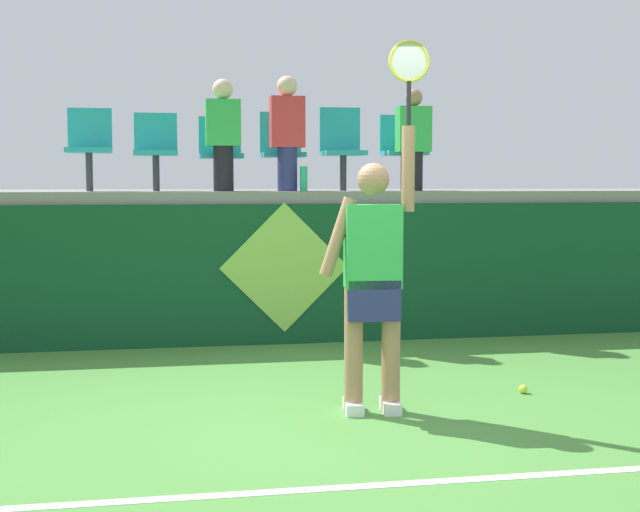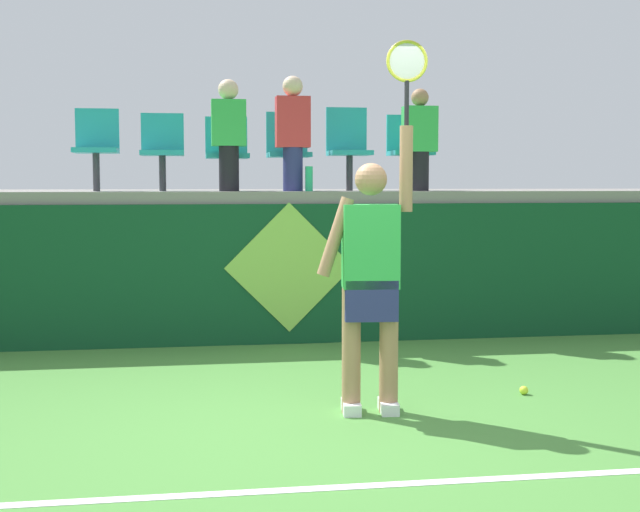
{
  "view_description": "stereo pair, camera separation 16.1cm",
  "coord_description": "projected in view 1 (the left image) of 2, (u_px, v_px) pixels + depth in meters",
  "views": [
    {
      "loc": [
        -0.9,
        -5.32,
        1.6
      ],
      "look_at": [
        0.24,
        1.08,
        1.03
      ],
      "focal_mm": 48.41,
      "sensor_mm": 36.0,
      "label": 1
    },
    {
      "loc": [
        -0.74,
        -5.34,
        1.6
      ],
      "look_at": [
        0.24,
        1.08,
        1.03
      ],
      "focal_mm": 48.41,
      "sensor_mm": 36.0,
      "label": 2
    }
  ],
  "objects": [
    {
      "name": "spectator_1",
      "position": [
        287.0,
        131.0,
        8.65
      ],
      "size": [
        0.34,
        0.21,
        1.15
      ],
      "color": "navy",
      "rests_on": "spectator_platform"
    },
    {
      "name": "tennis_ball",
      "position": [
        523.0,
        389.0,
        6.5
      ],
      "size": [
        0.07,
        0.07,
        0.07
      ],
      "primitive_type": "sphere",
      "color": "#D1E533",
      "rests_on": "ground_plane"
    },
    {
      "name": "stadium_chair_5",
      "position": [
        402.0,
        147.0,
        9.3
      ],
      "size": [
        0.44,
        0.42,
        0.82
      ],
      "color": "#38383D",
      "rests_on": "spectator_platform"
    },
    {
      "name": "stadium_chair_0",
      "position": [
        89.0,
        144.0,
        8.72
      ],
      "size": [
        0.44,
        0.42,
        0.85
      ],
      "color": "#38383D",
      "rests_on": "spectator_platform"
    },
    {
      "name": "wall_signage_mount",
      "position": [
        285.0,
        344.0,
        8.48
      ],
      "size": [
        1.27,
        0.01,
        1.39
      ],
      "color": "#0F4223",
      "rests_on": "ground_plane"
    },
    {
      "name": "tennis_player",
      "position": [
        374.0,
        273.0,
        5.9
      ],
      "size": [
        0.75,
        0.29,
        2.54
      ],
      "color": "white",
      "rests_on": "ground_plane"
    },
    {
      "name": "court_back_wall",
      "position": [
        260.0,
        274.0,
        8.48
      ],
      "size": [
        11.06,
        0.2,
        1.38
      ],
      "primitive_type": "cube",
      "color": "#0F4223",
      "rests_on": "ground_plane"
    },
    {
      "name": "spectator_platform",
      "position": [
        247.0,
        196.0,
        9.69
      ],
      "size": [
        11.06,
        2.71,
        0.12
      ],
      "primitive_type": "cube",
      "color": "gray",
      "rests_on": "court_back_wall"
    },
    {
      "name": "stadium_chair_3",
      "position": [
        282.0,
        147.0,
        9.07
      ],
      "size": [
        0.44,
        0.42,
        0.83
      ],
      "color": "#38383D",
      "rests_on": "spectator_platform"
    },
    {
      "name": "stadium_chair_2",
      "position": [
        221.0,
        150.0,
        8.96
      ],
      "size": [
        0.44,
        0.42,
        0.78
      ],
      "color": "#38383D",
      "rests_on": "spectator_platform"
    },
    {
      "name": "stadium_chair_1",
      "position": [
        156.0,
        147.0,
        8.84
      ],
      "size": [
        0.44,
        0.42,
        0.81
      ],
      "color": "#38383D",
      "rests_on": "spectator_platform"
    },
    {
      "name": "spectator_0",
      "position": [
        413.0,
        139.0,
        8.88
      ],
      "size": [
        0.34,
        0.2,
        1.05
      ],
      "color": "black",
      "rests_on": "spectator_platform"
    },
    {
      "name": "spectator_2",
      "position": [
        223.0,
        132.0,
        8.53
      ],
      "size": [
        0.34,
        0.2,
        1.11
      ],
      "color": "black",
      "rests_on": "spectator_platform"
    },
    {
      "name": "ground_plane",
      "position": [
        312.0,
        432.0,
        5.51
      ],
      "size": [
        40.0,
        40.0,
        0.0
      ],
      "primitive_type": "plane",
      "color": "#478438"
    },
    {
      "name": "water_bottle",
      "position": [
        304.0,
        179.0,
        8.6
      ],
      "size": [
        0.08,
        0.08,
        0.25
      ],
      "primitive_type": "cylinder",
      "color": "#26B272",
      "rests_on": "spectator_platform"
    },
    {
      "name": "stadium_chair_4",
      "position": [
        342.0,
        145.0,
        9.19
      ],
      "size": [
        0.44,
        0.42,
        0.89
      ],
      "color": "#38383D",
      "rests_on": "spectator_platform"
    },
    {
      "name": "court_baseline_stripe",
      "position": [
        345.0,
        487.0,
        4.5
      ],
      "size": [
        9.95,
        0.08,
        0.01
      ],
      "primitive_type": "cube",
      "color": "white",
      "rests_on": "ground_plane"
    }
  ]
}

